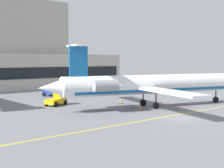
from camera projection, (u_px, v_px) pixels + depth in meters
ground at (181, 119)px, 35.29m from camera, size 120.00×120.00×0.11m
regional_jet at (154, 84)px, 43.64m from camera, size 32.13×24.22×8.37m
pushback_tractor at (57, 99)px, 45.58m from camera, size 3.89×3.05×1.93m
belt_loader at (53, 91)px, 56.93m from camera, size 3.08×3.41×2.06m
safety_cone_alpha at (141, 109)px, 40.84m from camera, size 0.47×0.47×0.55m
safety_cone_bravo at (121, 102)px, 47.06m from camera, size 0.47×0.47×0.55m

